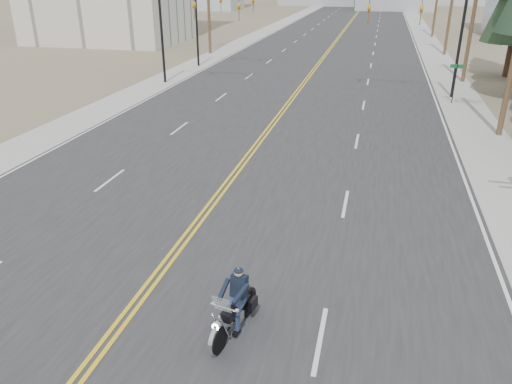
{
  "coord_description": "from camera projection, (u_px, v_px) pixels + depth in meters",
  "views": [
    {
      "loc": [
        5.76,
        -5.72,
        8.2
      ],
      "look_at": [
        2.23,
        8.8,
        1.6
      ],
      "focal_mm": 35.0,
      "sensor_mm": 36.0,
      "label": 1
    }
  ],
  "objects": [
    {
      "name": "street_sign",
      "position": [
        456.0,
        77.0,
        33.24
      ],
      "size": [
        0.9,
        0.06,
        2.62
      ],
      "color": "black",
      "rests_on": "ground"
    },
    {
      "name": "sidewalk_left",
      "position": [
        263.0,
        32.0,
        74.34
      ],
      "size": [
        3.0,
        200.0,
        0.01
      ],
      "primitive_type": "cube",
      "color": "#A5A5A0",
      "rests_on": "ground"
    },
    {
      "name": "utility_pole_c",
      "position": [
        475.0,
        7.0,
        38.4
      ],
      "size": [
        2.2,
        0.3,
        11.0
      ],
      "color": "brown",
      "rests_on": "ground"
    },
    {
      "name": "traffic_mast_right",
      "position": [
        431.0,
        24.0,
        34.15
      ],
      "size": [
        7.1,
        0.26,
        7.0
      ],
      "color": "black",
      "rests_on": "ground"
    },
    {
      "name": "traffic_mast_far",
      "position": [
        214.0,
        12.0,
        45.24
      ],
      "size": [
        6.1,
        0.26,
        7.0
      ],
      "color": "black",
      "rests_on": "ground"
    },
    {
      "name": "road",
      "position": [
        341.0,
        34.0,
        71.86
      ],
      "size": [
        20.0,
        200.0,
        0.01
      ],
      "primitive_type": "cube",
      "color": "#303033",
      "rests_on": "ground"
    },
    {
      "name": "utility_pole_left",
      "position": [
        208.0,
        0.0,
        52.79
      ],
      "size": [
        2.2,
        0.3,
        10.5
      ],
      "color": "brown",
      "rests_on": "ground"
    },
    {
      "name": "motorcyclist",
      "position": [
        233.0,
        304.0,
        12.05
      ],
      "size": [
        1.35,
        2.32,
        1.7
      ],
      "primitive_type": null,
      "rotation": [
        0.0,
        0.0,
        2.94
      ],
      "color": "black",
      "rests_on": "ground"
    },
    {
      "name": "sidewalk_right",
      "position": [
        424.0,
        36.0,
        69.37
      ],
      "size": [
        3.0,
        200.0,
        0.01
      ],
      "primitive_type": "cube",
      "color": "#A5A5A0",
      "rests_on": "ground"
    },
    {
      "name": "traffic_mast_left",
      "position": [
        185.0,
        19.0,
        38.03
      ],
      "size": [
        7.1,
        0.26,
        7.0
      ],
      "color": "black",
      "rests_on": "ground"
    }
  ]
}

